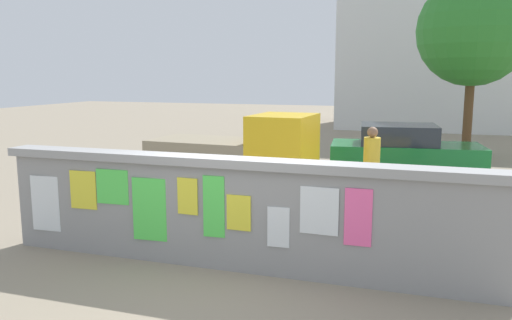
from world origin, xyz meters
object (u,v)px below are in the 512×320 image
Objects in this scene: auto_rickshaw_truck at (240,157)px; car_parked at (404,150)px; person_walking at (372,157)px; tree_roadside at (474,31)px; motorcycle at (420,201)px; bicycle_near at (291,217)px.

car_parked is (3.31, 3.35, -0.17)m from auto_rickshaw_truck.
tree_roadside reaches higher than person_walking.
person_walking is at bearing 5.81° from auto_rickshaw_truck.
motorcycle is 2.46m from bicycle_near.
motorcycle is at bearing -15.59° from auto_rickshaw_truck.
person_walking is 0.28× the size of tree_roadside.
car_parked is 5.44m from tree_roadside.
auto_rickshaw_truck is at bearing -134.70° from car_parked.
tree_roadside is (2.30, 7.01, 3.03)m from person_walking.
motorcycle is (3.80, -1.06, -0.44)m from auto_rickshaw_truck.
bicycle_near is 10.95m from tree_roadside.
bicycle_near is (-2.00, -1.43, -0.10)m from motorcycle.
car_parked is at bearing 96.37° from motorcycle.
tree_roadside is (3.29, 9.78, 3.66)m from bicycle_near.
motorcycle is 0.33× the size of tree_roadside.
motorcycle is at bearing 35.47° from bicycle_near.
motorcycle is at bearing -53.18° from person_walking.
tree_roadside is at bearing 71.41° from bicycle_near.
auto_rickshaw_truck is at bearing -174.19° from person_walking.
bicycle_near reaches higher than motorcycle.
auto_rickshaw_truck is 3.12m from bicycle_near.
tree_roadside reaches higher than auto_rickshaw_truck.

